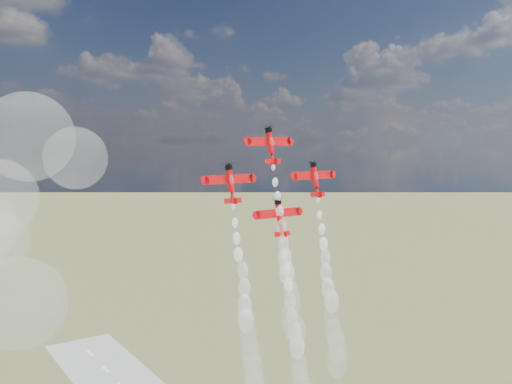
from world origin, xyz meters
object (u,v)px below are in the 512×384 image
(plane_right, at_px, (315,178))
(plane_left, at_px, (231,183))
(plane_slot, at_px, (280,217))
(plane_lead, at_px, (271,145))

(plane_right, bearing_deg, plane_left, 180.00)
(plane_right, height_order, plane_slot, plane_right)
(plane_lead, distance_m, plane_left, 16.68)
(plane_right, relative_size, plane_slot, 1.00)
(plane_right, bearing_deg, plane_slot, -171.32)
(plane_lead, distance_m, plane_right, 16.68)
(plane_left, height_order, plane_slot, plane_left)
(plane_lead, bearing_deg, plane_left, -171.32)
(plane_left, bearing_deg, plane_right, 0.00)
(plane_lead, height_order, plane_right, plane_lead)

